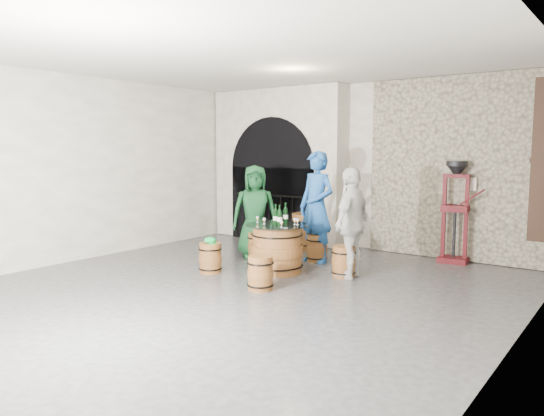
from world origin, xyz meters
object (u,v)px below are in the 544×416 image
Objects in this scene: barrel_table at (277,249)px; person_white at (352,223)px; barrel_stool_near_right at (260,273)px; wine_bottle_left at (276,216)px; side_barrel at (305,231)px; barrel_stool_far at (317,248)px; corking_press at (455,204)px; barrel_stool_near_left at (210,258)px; wine_bottle_center at (280,217)px; person_blue at (317,207)px; wine_bottle_right at (286,215)px; barrel_stool_left at (258,246)px; barrel_stool_right at (343,262)px; person_green at (255,211)px.

person_white is (1.09, 0.41, 0.46)m from barrel_table.
barrel_stool_near_right is 1.65m from person_white.
side_barrel is at bearing 109.98° from wine_bottle_left.
barrel_stool_far is 2.47m from corking_press.
barrel_table is 2.09× the size of barrel_stool_near_left.
side_barrel is at bearing 112.39° from wine_bottle_center.
person_blue is 2.36m from corking_press.
person_blue is 5.87× the size of wine_bottle_right.
wine_bottle_right is (0.88, -0.41, 0.66)m from barrel_stool_left.
barrel_stool_far is 1.12m from barrel_stool_right.
wine_bottle_right is at bearing 108.65° from barrel_stool_near_right.
wine_bottle_right is at bearing 83.68° from barrel_table.
side_barrel reaches higher than barrel_stool_left.
person_green is 2.12m from person_white.
person_green is at bearing 130.26° from barrel_stool_near_right.
person_green is 5.10× the size of wine_bottle_center.
corking_press is at bearing 50.35° from wine_bottle_left.
corking_press is at bearing 11.00° from side_barrel.
barrel_stool_left is (-0.86, 0.61, -0.14)m from barrel_table.
barrel_stool_left is at bearing -153.56° from corking_press.
person_white is at bearing 20.60° from barrel_table.
person_white reaches higher than barrel_stool_far.
person_white is 1.10m from wine_bottle_center.
person_blue is at bearing 60.99° from barrel_stool_near_left.
barrel_stool_near_left is at bearing 165.51° from barrel_stool_near_right.
barrel_stool_far is (0.10, 1.05, -0.14)m from barrel_table.
person_green is (-1.99, 0.35, 0.59)m from barrel_stool_right.
barrel_stool_left is 1.26m from side_barrel.
barrel_table is at bearing -84.91° from person_blue.
barrel_table is 1.06m from barrel_stool_left.
barrel_stool_near_left is 0.27× the size of corking_press.
barrel_stool_near_left is at bearing -142.26° from barrel_table.
barrel_stool_left is 1.47× the size of wine_bottle_left.
person_blue is at bearing 84.75° from barrel_table.
barrel_stool_right is (0.98, 0.37, -0.14)m from barrel_table.
person_green is 1.16m from wine_bottle_right.
person_white is (0.99, -0.64, 0.60)m from barrel_stool_far.
wine_bottle_center is at bearing -28.19° from wine_bottle_left.
wine_bottle_left reaches higher than barrel_stool_near_right.
barrel_stool_near_right is 1.47× the size of wine_bottle_center.
person_blue is at bearing -46.93° from side_barrel.
barrel_stool_left is 2.05m from person_white.
person_blue reaches higher than wine_bottle_right.
corking_press reaches higher than side_barrel.
wine_bottle_left is at bearing -70.02° from side_barrel.
wine_bottle_left is 0.13m from wine_bottle_center.
barrel_stool_right is 0.29× the size of person_green.
person_green is at bearing 144.59° from barrel_stool_left.
corking_press is (0.93, 1.97, 0.17)m from person_white.
person_green is at bearing 170.09° from barrel_stool_right.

